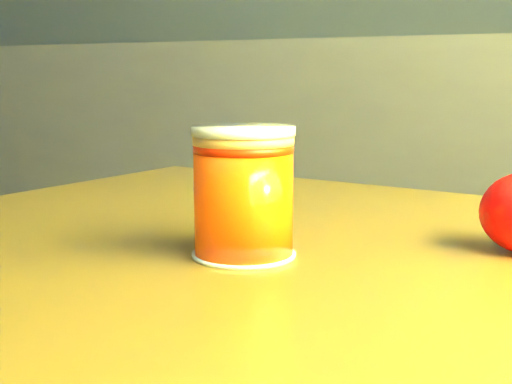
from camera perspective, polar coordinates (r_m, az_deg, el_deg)
The scene contains 4 objects.
kitchen_counter at distance 2.15m, azimuth -5.82°, elevation -0.55°, with size 3.15×0.60×0.90m, color #4B4B50.
table at distance 0.58m, azimuth 8.35°, elevation -13.46°, with size 0.96×0.70×0.69m.
juice_glass at distance 0.54m, azimuth -1.00°, elevation -0.08°, with size 0.08×0.08×0.10m.
orange_front at distance 0.56m, azimuth -1.24°, elevation -1.76°, with size 0.07×0.07×0.06m, color #FF0D05.
Camera 1 is at (1.24, -0.27, 0.83)m, focal length 50.00 mm.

